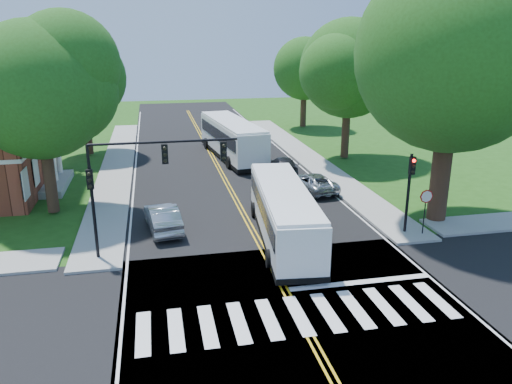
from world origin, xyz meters
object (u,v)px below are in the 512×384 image
object	(u,v)px
hatchback	(163,218)
dark_sedan	(284,165)
signal_nw	(141,172)
signal_ne	(410,183)
bus_follow	(232,138)
suv	(313,182)
bus_lead	(284,212)

from	to	relation	value
hatchback	dark_sedan	distance (m)	14.54
signal_nw	dark_sedan	distance (m)	18.06
signal_ne	bus_follow	bearing A→B (deg)	107.77
bus_follow	dark_sedan	world-z (taller)	bus_follow
suv	signal_ne	bearing A→B (deg)	96.68
hatchback	suv	size ratio (longest dim) A/B	0.98
bus_lead	suv	size ratio (longest dim) A/B	2.43
signal_nw	bus_follow	size ratio (longest dim) A/B	0.55
signal_nw	signal_ne	size ratio (longest dim) A/B	1.62
hatchback	suv	distance (m)	11.87
signal_nw	dark_sedan	bearing A→B (deg)	52.44
hatchback	dark_sedan	bearing A→B (deg)	-140.35
suv	dark_sedan	world-z (taller)	suv
suv	hatchback	bearing A→B (deg)	17.17
bus_lead	hatchback	world-z (taller)	bus_lead
bus_follow	dark_sedan	size ratio (longest dim) A/B	2.98
bus_follow	hatchback	xyz separation A→B (m)	(-6.68, -16.86, -1.00)
bus_lead	hatchback	distance (m)	6.89
signal_ne	suv	distance (m)	9.36
bus_lead	dark_sedan	world-z (taller)	bus_lead
bus_lead	hatchback	xyz separation A→B (m)	(-6.33, 2.59, -0.77)
signal_nw	bus_follow	distance (m)	21.73
bus_lead	dark_sedan	xyz separation A→B (m)	(3.53, 13.27, -0.89)
signal_ne	dark_sedan	distance (m)	14.56
hatchback	dark_sedan	world-z (taller)	hatchback
hatchback	dark_sedan	xyz separation A→B (m)	(9.86, 10.68, -0.12)
signal_ne	bus_follow	world-z (taller)	signal_ne
bus_lead	dark_sedan	bearing A→B (deg)	-99.21
hatchback	suv	world-z (taller)	hatchback
suv	bus_follow	bearing A→B (deg)	-81.02
signal_ne	hatchback	bearing A→B (deg)	165.83
dark_sedan	bus_follow	bearing A→B (deg)	-58.47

